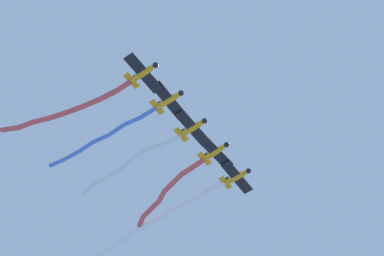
{
  "coord_description": "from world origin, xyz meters",
  "views": [
    {
      "loc": [
        -27.14,
        -43.63,
        4.71
      ],
      "look_at": [
        -4.26,
        0.46,
        78.69
      ],
      "focal_mm": 57.79,
      "sensor_mm": 36.0,
      "label": 1
    }
  ],
  "objects_px": {
    "airplane_right_wing": "(193,128)",
    "airplane_slot": "(215,152)",
    "airplane_lead": "(143,73)",
    "airplane_trail": "(237,177)",
    "airplane_left_wing": "(169,100)"
  },
  "relations": [
    {
      "from": "airplane_left_wing",
      "to": "airplane_slot",
      "type": "distance_m",
      "value": 11.23
    },
    {
      "from": "airplane_lead",
      "to": "airplane_slot",
      "type": "xyz_separation_m",
      "value": [
        15.18,
        7.34,
        0.3
      ]
    },
    {
      "from": "airplane_left_wing",
      "to": "airplane_right_wing",
      "type": "distance_m",
      "value": 5.63
    },
    {
      "from": "airplane_left_wing",
      "to": "airplane_slot",
      "type": "xyz_separation_m",
      "value": [
        10.11,
        4.89,
        0.0
      ]
    },
    {
      "from": "airplane_right_wing",
      "to": "airplane_trail",
      "type": "height_order",
      "value": "same"
    },
    {
      "from": "airplane_right_wing",
      "to": "airplane_trail",
      "type": "distance_m",
      "value": 11.25
    },
    {
      "from": "airplane_right_wing",
      "to": "airplane_trail",
      "type": "xyz_separation_m",
      "value": [
        10.12,
        4.9,
        0.0
      ]
    },
    {
      "from": "airplane_lead",
      "to": "airplane_trail",
      "type": "xyz_separation_m",
      "value": [
        20.25,
        9.79,
        0.0
      ]
    },
    {
      "from": "airplane_lead",
      "to": "airplane_trail",
      "type": "relative_size",
      "value": 1.0
    },
    {
      "from": "airplane_lead",
      "to": "airplane_left_wing",
      "type": "relative_size",
      "value": 1.01
    },
    {
      "from": "airplane_right_wing",
      "to": "airplane_slot",
      "type": "relative_size",
      "value": 0.99
    },
    {
      "from": "airplane_trail",
      "to": "airplane_lead",
      "type": "bearing_deg",
      "value": -91.9
    },
    {
      "from": "airplane_lead",
      "to": "airplane_right_wing",
      "type": "xyz_separation_m",
      "value": [
        10.12,
        4.9,
        0.0
      ]
    },
    {
      "from": "airplane_right_wing",
      "to": "airplane_slot",
      "type": "bearing_deg",
      "value": 89.53
    },
    {
      "from": "airplane_slot",
      "to": "airplane_trail",
      "type": "height_order",
      "value": "airplane_slot"
    }
  ]
}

